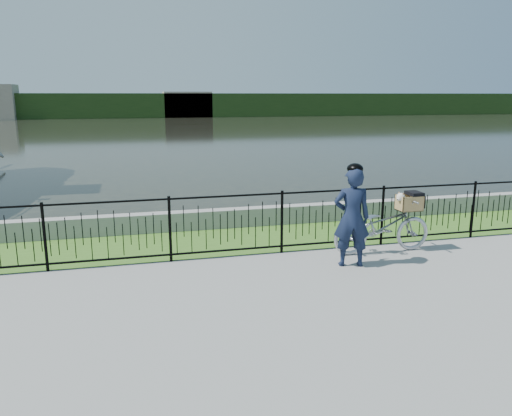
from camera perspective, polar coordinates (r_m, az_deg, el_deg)
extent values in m
plane|color=gray|center=(7.47, -0.82, -9.32)|extent=(120.00, 120.00, 0.00)
cube|color=#417023|center=(9.87, -4.36, -3.76)|extent=(60.00, 2.00, 0.01)
plane|color=black|center=(39.86, -12.13, 8.48)|extent=(120.00, 120.00, 0.00)
cube|color=gray|center=(10.77, -5.31, -1.28)|extent=(60.00, 0.30, 0.40)
cube|color=#243E18|center=(66.76, -13.22, 11.35)|extent=(120.00, 6.00, 3.00)
cube|color=gray|center=(65.68, -7.85, 11.64)|extent=(6.00, 3.00, 3.20)
imported|color=#A9ADB5|center=(9.31, 14.19, -2.03)|extent=(1.87, 0.65, 0.98)
cube|color=black|center=(9.51, 17.05, -0.25)|extent=(0.38, 0.18, 0.02)
cube|color=#A2814B|center=(9.51, 17.05, -0.20)|extent=(0.42, 0.31, 0.01)
cube|color=#A2814B|center=(9.60, 16.65, 0.76)|extent=(0.42, 0.02, 0.28)
cube|color=#A2814B|center=(9.36, 17.56, 0.39)|extent=(0.42, 0.02, 0.28)
cube|color=#A2814B|center=(9.59, 18.14, 0.64)|extent=(0.01, 0.31, 0.28)
cube|color=#A2814B|center=(9.38, 16.03, 0.51)|extent=(0.01, 0.31, 0.28)
cube|color=black|center=(9.49, 17.65, 1.61)|extent=(0.23, 0.32, 0.06)
cube|color=black|center=(9.59, 18.24, 0.81)|extent=(0.02, 0.32, 0.22)
ellipsoid|color=silver|center=(9.47, 16.99, 0.51)|extent=(0.31, 0.22, 0.20)
sphere|color=silver|center=(9.34, 16.21, 1.21)|extent=(0.15, 0.15, 0.15)
sphere|color=silver|center=(9.30, 15.99, 0.99)|extent=(0.07, 0.07, 0.07)
sphere|color=black|center=(9.28, 15.89, 0.94)|extent=(0.02, 0.02, 0.02)
cone|color=#91623C|center=(9.38, 16.04, 1.64)|extent=(0.06, 0.08, 0.08)
cone|color=#91623C|center=(9.31, 16.46, 1.53)|extent=(0.06, 0.08, 0.08)
imported|color=#131C34|center=(8.40, 10.89, -1.08)|extent=(0.68, 0.53, 1.66)
ellipsoid|color=black|center=(8.25, 11.12, 4.39)|extent=(0.26, 0.29, 0.18)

